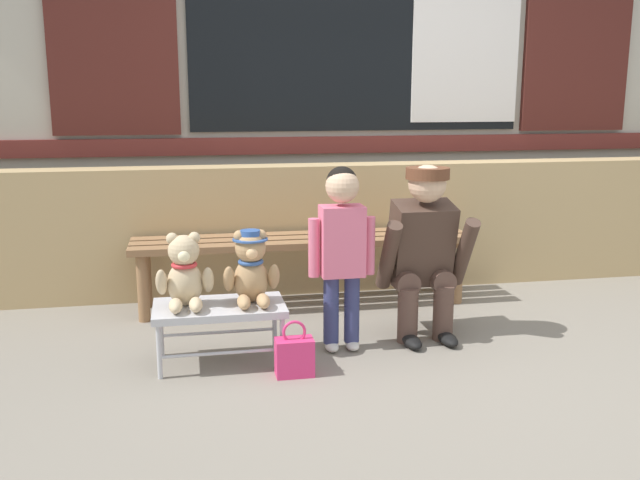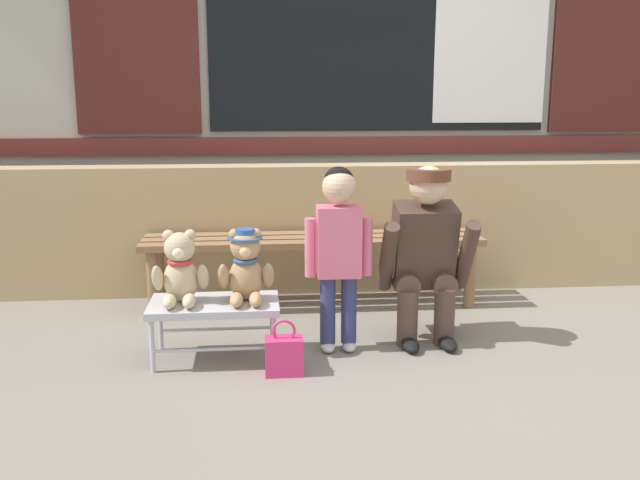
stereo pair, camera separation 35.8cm
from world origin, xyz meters
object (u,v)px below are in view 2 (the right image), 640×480
wooden_bench_long (313,247)px  teddy_bear_with_hat (246,267)px  teddy_bear_plain (180,270)px  handbag_on_ground (284,355)px  child_standing (339,239)px  small_display_bench (214,308)px  adult_crouching (426,253)px

wooden_bench_long → teddy_bear_with_hat: 0.97m
teddy_bear_plain → teddy_bear_with_hat: 0.32m
teddy_bear_with_hat → handbag_on_ground: size_ratio=1.34×
child_standing → teddy_bear_with_hat: bearing=-172.0°
wooden_bench_long → teddy_bear_plain: bearing=-129.6°
small_display_bench → teddy_bear_with_hat: (0.16, 0.00, 0.21)m
wooden_bench_long → small_display_bench: size_ratio=3.28×
wooden_bench_long → teddy_bear_plain: size_ratio=5.78×
wooden_bench_long → teddy_bear_with_hat: bearing=-114.8°
adult_crouching → small_display_bench: bearing=-170.2°
teddy_bear_plain → adult_crouching: size_ratio=0.38×
small_display_bench → child_standing: size_ratio=0.67×
small_display_bench → teddy_bear_with_hat: teddy_bear_with_hat is taller
teddy_bear_with_hat → handbag_on_ground: teddy_bear_with_hat is taller
wooden_bench_long → adult_crouching: (0.55, -0.69, 0.11)m
small_display_bench → teddy_bear_plain: (-0.16, 0.00, 0.20)m
child_standing → adult_crouching: child_standing is taller
wooden_bench_long → teddy_bear_with_hat: (-0.40, -0.88, 0.10)m
child_standing → handbag_on_ground: 0.65m
child_standing → adult_crouching: size_ratio=1.01×
teddy_bear_plain → teddy_bear_with_hat: (0.32, 0.00, 0.01)m
small_display_bench → adult_crouching: (1.11, 0.19, 0.21)m
adult_crouching → handbag_on_ground: 0.96m
teddy_bear_with_hat → child_standing: size_ratio=0.38×
small_display_bench → child_standing: 0.71m
teddy_bear_with_hat → wooden_bench_long: bearing=65.2°
small_display_bench → teddy_bear_plain: bearing=179.5°
wooden_bench_long → handbag_on_ground: size_ratio=7.72×
wooden_bench_long → handbag_on_ground: (-0.23, -1.11, -0.28)m
adult_crouching → handbag_on_ground: size_ratio=3.49×
wooden_bench_long → child_standing: 0.84m
child_standing → teddy_bear_plain: bearing=-175.2°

